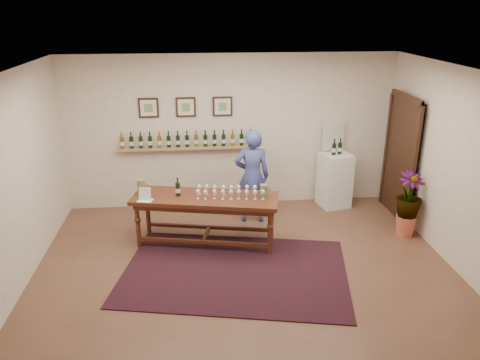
{
  "coord_description": "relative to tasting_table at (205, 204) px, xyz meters",
  "views": [
    {
      "loc": [
        -0.64,
        -5.76,
        3.58
      ],
      "look_at": [
        0.0,
        0.8,
        1.1
      ],
      "focal_mm": 35.0,
      "sensor_mm": 36.0,
      "label": 1
    }
  ],
  "objects": [
    {
      "name": "display_pedestal",
      "position": [
        2.44,
        1.26,
        -0.17
      ],
      "size": [
        0.61,
        0.61,
        1.02
      ],
      "primitive_type": "cube",
      "rotation": [
        0.0,
        0.0,
        0.23
      ],
      "color": "white",
      "rests_on": "ground"
    },
    {
      "name": "ground",
      "position": [
        0.53,
        -0.93,
        -0.68
      ],
      "size": [
        6.0,
        6.0,
        0.0
      ],
      "primitive_type": "plane",
      "color": "brown",
      "rests_on": "ground"
    },
    {
      "name": "table_bottles",
      "position": [
        -0.41,
        0.12,
        0.28
      ],
      "size": [
        0.32,
        0.22,
        0.32
      ],
      "primitive_type": null,
      "rotation": [
        0.0,
        0.0,
        -0.18
      ],
      "color": "black",
      "rests_on": "tasting_table"
    },
    {
      "name": "table_glasses",
      "position": [
        0.39,
        -0.04,
        0.2
      ],
      "size": [
        1.18,
        0.4,
        0.16
      ],
      "primitive_type": null,
      "rotation": [
        0.0,
        0.0,
        -0.11
      ],
      "color": "white",
      "rests_on": "tasting_table"
    },
    {
      "name": "potted_plant",
      "position": [
        3.27,
        -0.06,
        -0.13
      ],
      "size": [
        0.57,
        0.57,
        0.94
      ],
      "rotation": [
        0.0,
        0.0,
        0.15
      ],
      "color": "#CD5A44",
      "rests_on": "ground"
    },
    {
      "name": "room_shell",
      "position": [
        2.64,
        0.92,
        0.44
      ],
      "size": [
        6.0,
        6.0,
        6.0
      ],
      "color": "#EFDFCB",
      "rests_on": "ground"
    },
    {
      "name": "pitcher_left",
      "position": [
        -0.99,
        0.2,
        0.24
      ],
      "size": [
        0.17,
        0.17,
        0.24
      ],
      "primitive_type": null,
      "rotation": [
        0.0,
        0.0,
        -0.12
      ],
      "color": "olive",
      "rests_on": "tasting_table"
    },
    {
      "name": "rug",
      "position": [
        0.38,
        -0.93,
        -0.67
      ],
      "size": [
        3.51,
        2.69,
        0.02
      ],
      "primitive_type": "cube",
      "rotation": [
        0.0,
        0.0,
        -0.2
      ],
      "color": "#46150C",
      "rests_on": "ground"
    },
    {
      "name": "info_sign",
      "position": [
        2.41,
        1.44,
        0.63
      ],
      "size": [
        0.42,
        0.12,
        0.59
      ],
      "primitive_type": "cube",
      "rotation": [
        0.0,
        0.0,
        0.23
      ],
      "color": "silver",
      "rests_on": "display_pedestal"
    },
    {
      "name": "pitcher_right",
      "position": [
        0.89,
        -0.11,
        0.22
      ],
      "size": [
        0.13,
        0.13,
        0.2
      ],
      "primitive_type": null,
      "rotation": [
        0.0,
        0.0,
        -0.04
      ],
      "color": "olive",
      "rests_on": "tasting_table"
    },
    {
      "name": "person",
      "position": [
        0.82,
        0.75,
        0.15
      ],
      "size": [
        0.62,
        0.43,
        1.65
      ],
      "primitive_type": "imported",
      "rotation": [
        0.0,
        0.0,
        3.09
      ],
      "color": "#3D4B92",
      "rests_on": "ground"
    },
    {
      "name": "menu_card",
      "position": [
        -0.91,
        -0.05,
        0.22
      ],
      "size": [
        0.25,
        0.21,
        0.2
      ],
      "primitive_type": "cube",
      "rotation": [
        0.0,
        0.0,
        -0.24
      ],
      "color": "silver",
      "rests_on": "tasting_table"
    },
    {
      "name": "pedestal_bottles",
      "position": [
        2.43,
        1.25,
        0.48
      ],
      "size": [
        0.3,
        0.14,
        0.29
      ],
      "primitive_type": null,
      "rotation": [
        0.0,
        0.0,
        0.23
      ],
      "color": "black",
      "rests_on": "display_pedestal"
    },
    {
      "name": "tasting_table",
      "position": [
        0.0,
        0.0,
        0.0
      ],
      "size": [
        2.35,
        1.17,
        0.8
      ],
      "rotation": [
        0.0,
        0.0,
        -0.21
      ],
      "color": "#461B11",
      "rests_on": "ground"
    }
  ]
}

